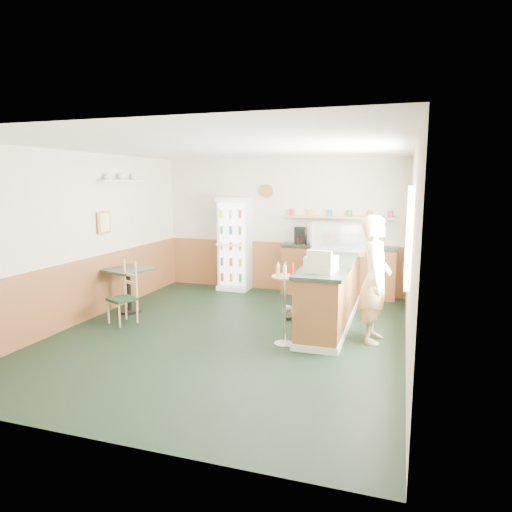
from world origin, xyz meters
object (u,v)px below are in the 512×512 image
at_px(shopkeeper, 375,279).
at_px(cafe_chair, 125,290).
at_px(cafe_table, 129,282).
at_px(drinks_fridge, 235,244).
at_px(cash_register, 321,264).
at_px(display_case, 339,238).
at_px(condiment_stand, 285,293).

xyz_separation_m(shopkeeper, cafe_chair, (-3.84, -0.30, -0.37)).
bearing_deg(cafe_table, drinks_fridge, 63.04).
bearing_deg(shopkeeper, drinks_fridge, 51.65).
bearing_deg(cafe_table, cash_register, -8.56).
height_order(drinks_fridge, cafe_table, drinks_fridge).
bearing_deg(display_case, shopkeeper, -64.24).
bearing_deg(cafe_table, shopkeeper, -2.79).
bearing_deg(cash_register, cafe_table, 178.76).
bearing_deg(shopkeeper, cash_register, 114.57).
distance_m(drinks_fridge, shopkeeper, 3.83).
relative_size(drinks_fridge, shopkeeper, 1.08).
bearing_deg(cafe_table, cafe_chair, -62.51).
xyz_separation_m(display_case, cafe_chair, (-3.14, -1.76, -0.75)).
relative_size(drinks_fridge, condiment_stand, 1.70).
bearing_deg(cafe_table, condiment_stand, -13.84).
xyz_separation_m(display_case, condiment_stand, (-0.45, -1.98, -0.54)).
bearing_deg(display_case, condiment_stand, -102.91).
distance_m(display_case, condiment_stand, 2.10).
xyz_separation_m(drinks_fridge, cafe_chair, (-0.86, -2.71, -0.44)).
bearing_deg(condiment_stand, cafe_chair, 175.29).
height_order(condiment_stand, cafe_table, condiment_stand).
relative_size(cash_register, cafe_chair, 0.40).
relative_size(condiment_stand, cafe_chair, 1.13).
bearing_deg(display_case, drinks_fridge, 157.30).
distance_m(display_case, cafe_chair, 3.67).
xyz_separation_m(shopkeeper, cafe_table, (-4.10, 0.20, -0.35)).
relative_size(cash_register, cafe_table, 0.46).
distance_m(drinks_fridge, cash_register, 3.55).
distance_m(drinks_fridge, display_case, 2.49).
distance_m(cafe_table, cafe_chair, 0.57).
distance_m(display_case, cash_register, 1.77).
bearing_deg(condiment_stand, display_case, 77.09).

